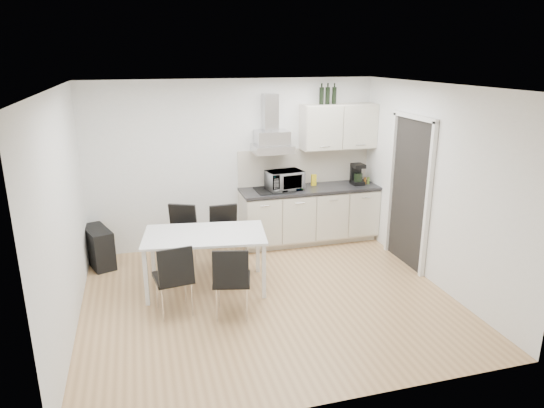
# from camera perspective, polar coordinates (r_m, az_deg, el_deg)

# --- Properties ---
(ground) EXTENTS (4.50, 4.50, 0.00)m
(ground) POSITION_cam_1_polar(r_m,az_deg,el_deg) (6.21, -0.45, -11.04)
(ground) COLOR tan
(ground) RESTS_ON ground
(wall_back) EXTENTS (4.50, 0.10, 2.60)m
(wall_back) POSITION_cam_1_polar(r_m,az_deg,el_deg) (7.60, -4.44, 4.69)
(wall_back) COLOR white
(wall_back) RESTS_ON ground
(wall_front) EXTENTS (4.50, 0.10, 2.60)m
(wall_front) POSITION_cam_1_polar(r_m,az_deg,el_deg) (3.93, 7.24, -7.49)
(wall_front) COLOR white
(wall_front) RESTS_ON ground
(wall_left) EXTENTS (0.10, 4.00, 2.60)m
(wall_left) POSITION_cam_1_polar(r_m,az_deg,el_deg) (5.59, -23.34, -1.28)
(wall_left) COLOR white
(wall_left) RESTS_ON ground
(wall_right) EXTENTS (0.10, 4.00, 2.60)m
(wall_right) POSITION_cam_1_polar(r_m,az_deg,el_deg) (6.64, 18.62, 2.01)
(wall_right) COLOR white
(wall_right) RESTS_ON ground
(ceiling) EXTENTS (4.50, 4.50, 0.00)m
(ceiling) POSITION_cam_1_polar(r_m,az_deg,el_deg) (5.48, -0.51, 13.68)
(ceiling) COLOR white
(ceiling) RESTS_ON wall_back
(doorway) EXTENTS (0.08, 1.04, 2.10)m
(doorway) POSITION_cam_1_polar(r_m,az_deg,el_deg) (7.13, 15.74, 1.18)
(doorway) COLOR white
(doorway) RESTS_ON ground
(kitchenette) EXTENTS (2.22, 0.64, 2.52)m
(kitchenette) POSITION_cam_1_polar(r_m,az_deg,el_deg) (7.78, 4.66, 1.41)
(kitchenette) COLOR beige
(kitchenette) RESTS_ON ground
(dining_table) EXTENTS (1.64, 1.08, 0.75)m
(dining_table) POSITION_cam_1_polar(r_m,az_deg,el_deg) (6.27, -7.91, -4.10)
(dining_table) COLOR white
(dining_table) RESTS_ON ground
(chair_far_left) EXTENTS (0.61, 0.64, 0.88)m
(chair_far_left) POSITION_cam_1_polar(r_m,az_deg,el_deg) (7.05, -10.87, -3.88)
(chair_far_left) COLOR black
(chair_far_left) RESTS_ON ground
(chair_far_right) EXTENTS (0.45, 0.51, 0.88)m
(chair_far_right) POSITION_cam_1_polar(r_m,az_deg,el_deg) (6.94, -5.37, -3.99)
(chair_far_right) COLOR black
(chair_far_right) RESTS_ON ground
(chair_near_left) EXTENTS (0.50, 0.56, 0.88)m
(chair_near_left) POSITION_cam_1_polar(r_m,az_deg,el_deg) (5.82, -11.55, -8.56)
(chair_near_left) COLOR black
(chair_near_left) RESTS_ON ground
(chair_near_right) EXTENTS (0.55, 0.59, 0.88)m
(chair_near_right) POSITION_cam_1_polar(r_m,az_deg,el_deg) (5.68, -4.74, -8.93)
(chair_near_right) COLOR black
(chair_near_right) RESTS_ON ground
(guitar_amp) EXTENTS (0.50, 0.72, 0.56)m
(guitar_amp) POSITION_cam_1_polar(r_m,az_deg,el_deg) (7.45, -19.71, -4.77)
(guitar_amp) COLOR black
(guitar_amp) RESTS_ON ground
(floor_speaker) EXTENTS (0.19, 0.17, 0.28)m
(floor_speaker) POSITION_cam_1_polar(r_m,az_deg,el_deg) (7.78, -6.86, -4.04)
(floor_speaker) COLOR black
(floor_speaker) RESTS_ON ground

